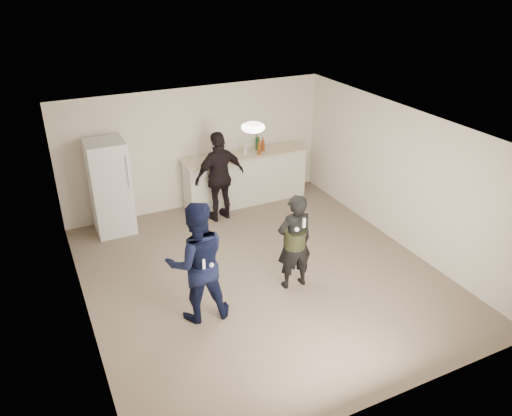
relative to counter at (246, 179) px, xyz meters
name	(u,v)px	position (x,y,z in m)	size (l,w,h in m)	color
floor	(261,275)	(-0.94, -2.67, -0.53)	(6.00, 6.00, 0.00)	#6B5B4C
ceiling	(262,130)	(-0.94, -2.67, 1.98)	(6.00, 6.00, 0.00)	silver
wall_back	(196,148)	(-0.94, 0.33, 0.72)	(6.00, 6.00, 0.00)	beige
wall_front	(386,321)	(-0.94, -5.67, 0.72)	(6.00, 6.00, 0.00)	beige
wall_left	(77,247)	(-3.69, -2.67, 0.72)	(6.00, 6.00, 0.00)	beige
wall_right	(401,177)	(1.81, -2.67, 0.72)	(6.00, 6.00, 0.00)	beige
counter	(246,179)	(0.00, 0.00, 0.00)	(2.60, 0.56, 1.05)	beige
counter_top	(245,155)	(0.00, 0.00, 0.55)	(2.68, 0.64, 0.04)	beige
fridge	(110,187)	(-2.80, -0.07, 0.38)	(0.70, 0.70, 1.80)	silver
fridge_handle	(127,172)	(-2.52, -0.44, 0.78)	(0.02, 0.02, 0.60)	silver
ceiling_dome	(253,127)	(-0.94, -2.37, 1.93)	(0.36, 0.36, 0.16)	white
shaker	(215,157)	(-0.73, -0.14, 0.65)	(0.08, 0.08, 0.17)	silver
man	(197,262)	(-2.21, -3.21, 0.39)	(0.89, 0.69, 1.83)	#101843
woman	(294,242)	(-0.61, -3.14, 0.27)	(0.58, 0.38, 1.59)	black
camo_shorts	(295,239)	(-0.61, -3.14, 0.32)	(0.34, 0.34, 0.28)	#2F3618
spectator	(220,177)	(-0.77, -0.50, 0.38)	(1.06, 0.44, 1.81)	black
remote_man	(204,264)	(-2.21, -3.49, 0.53)	(0.04, 0.04, 0.15)	white
nunchuk_man	(211,265)	(-2.09, -3.46, 0.45)	(0.07, 0.07, 0.07)	white
remote_woman	(304,223)	(-0.61, -3.39, 0.72)	(0.04, 0.04, 0.15)	silver
nunchuk_woman	(297,229)	(-0.71, -3.36, 0.62)	(0.07, 0.07, 0.07)	white
bottle_cluster	(257,147)	(0.28, 0.00, 0.68)	(0.50, 0.37, 0.25)	#164D1E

